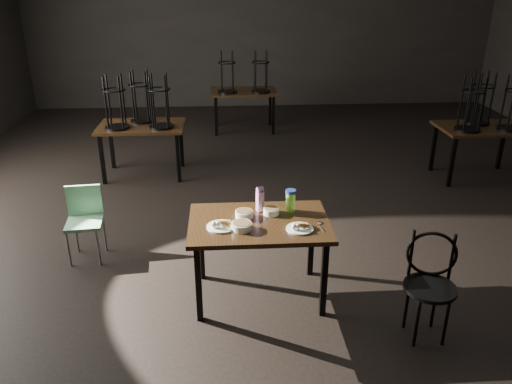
{
  "coord_description": "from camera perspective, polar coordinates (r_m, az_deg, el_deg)",
  "views": [
    {
      "loc": [
        -0.89,
        -5.11,
        2.66
      ],
      "look_at": [
        -0.61,
        -0.92,
        0.85
      ],
      "focal_mm": 35.0,
      "sensor_mm": 36.0,
      "label": 1
    }
  ],
  "objects": [
    {
      "name": "school_chair",
      "position": [
        5.32,
        -19.0,
        -2.62
      ],
      "size": [
        0.38,
        0.38,
        0.75
      ],
      "rotation": [
        0.0,
        0.0,
        0.1
      ],
      "color": "#78BA8C",
      "rests_on": "ground"
    },
    {
      "name": "bowl_near",
      "position": [
        4.31,
        -1.37,
        -2.51
      ],
      "size": [
        0.15,
        0.15,
        0.06
      ],
      "color": "white",
      "rests_on": "main_table"
    },
    {
      "name": "plate_right",
      "position": [
        4.13,
        5.01,
        -4.04
      ],
      "size": [
        0.23,
        0.23,
        0.07
      ],
      "color": "white",
      "rests_on": "main_table"
    },
    {
      "name": "bowl_far",
      "position": [
        4.38,
        1.75,
        -2.17
      ],
      "size": [
        0.14,
        0.14,
        0.06
      ],
      "color": "white",
      "rests_on": "main_table"
    },
    {
      "name": "bg_table_far",
      "position": [
        9.32,
        -1.4,
        11.48
      ],
      "size": [
        1.2,
        0.8,
        1.48
      ],
      "color": "black",
      "rests_on": "ground"
    },
    {
      "name": "bg_table_right",
      "position": [
        7.66,
        24.58,
        6.96
      ],
      "size": [
        1.2,
        0.8,
        1.48
      ],
      "color": "black",
      "rests_on": "ground"
    },
    {
      "name": "spoon",
      "position": [
        4.25,
        7.34,
        -3.59
      ],
      "size": [
        0.05,
        0.2,
        0.01
      ],
      "color": "silver",
      "rests_on": "main_table"
    },
    {
      "name": "bowl_big",
      "position": [
        4.11,
        -1.66,
        -3.9
      ],
      "size": [
        0.17,
        0.17,
        0.06
      ],
      "color": "white",
      "rests_on": "main_table"
    },
    {
      "name": "water_bottle",
      "position": [
        4.41,
        3.97,
        -0.96
      ],
      "size": [
        0.11,
        0.11,
        0.2
      ],
      "color": "#82DE41",
      "rests_on": "main_table"
    },
    {
      "name": "plate_left",
      "position": [
        4.16,
        -4.03,
        -3.8
      ],
      "size": [
        0.24,
        0.24,
        0.08
      ],
      "color": "white",
      "rests_on": "main_table"
    },
    {
      "name": "bentwood_chair",
      "position": [
        4.17,
        19.28,
        -9.21
      ],
      "size": [
        0.45,
        0.44,
        0.86
      ],
      "rotation": [
        0.0,
        0.0,
        -0.3
      ],
      "color": "black",
      "rests_on": "ground"
    },
    {
      "name": "room",
      "position": [
        5.19,
        5.73,
        19.54
      ],
      "size": [
        12.0,
        12.04,
        3.22
      ],
      "color": "black",
      "rests_on": "ground"
    },
    {
      "name": "juice_carton",
      "position": [
        4.4,
        0.46,
        -0.87
      ],
      "size": [
        0.07,
        0.07,
        0.23
      ],
      "color": "#831774",
      "rests_on": "main_table"
    },
    {
      "name": "main_table",
      "position": [
        4.29,
        0.36,
        -4.3
      ],
      "size": [
        1.2,
        0.8,
        0.75
      ],
      "color": "black",
      "rests_on": "ground"
    },
    {
      "name": "bg_table_left",
      "position": [
        7.25,
        -13.02,
        7.66
      ],
      "size": [
        1.2,
        0.8,
        1.48
      ],
      "color": "black",
      "rests_on": "ground"
    }
  ]
}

